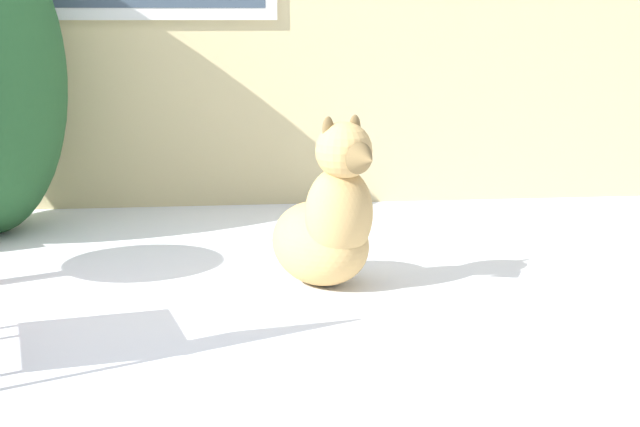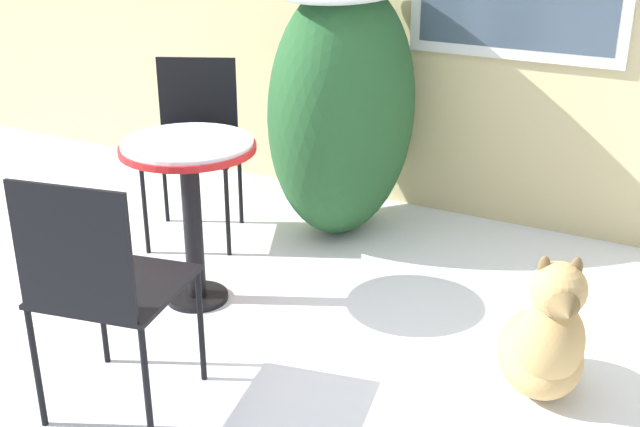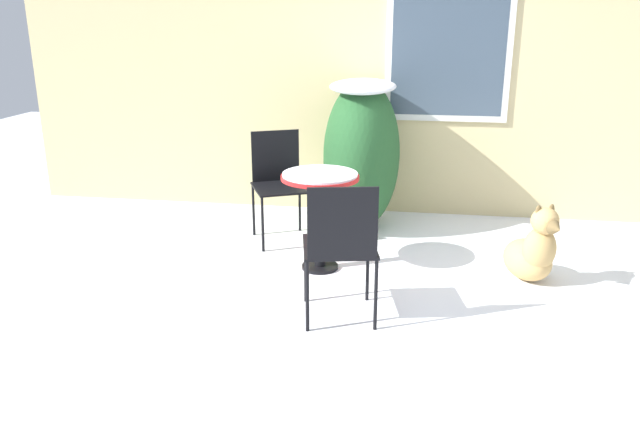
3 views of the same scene
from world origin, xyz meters
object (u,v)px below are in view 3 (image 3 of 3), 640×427
patio_table (320,195)px  patio_chair_far_side (340,243)px  patio_chair_near_table (279,179)px  dog (532,252)px

patio_table → patio_chair_far_side: size_ratio=0.82×
patio_chair_near_table → patio_table: bearing=-79.5°
patio_table → dog: bearing=-0.1°
patio_chair_near_table → patio_chair_far_side: same height
patio_table → dog: size_ratio=1.23×
patio_table → patio_chair_near_table: (-0.47, 0.67, -0.07)m
patio_chair_far_side → dog: 1.66m
patio_table → dog: patio_table is taller
patio_chair_far_side → patio_chair_near_table: bearing=-75.8°
patio_table → patio_chair_near_table: bearing=125.5°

